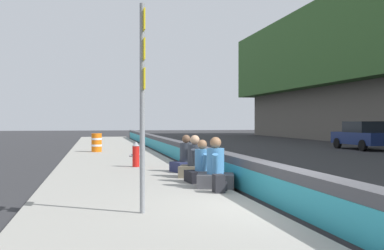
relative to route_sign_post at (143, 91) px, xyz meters
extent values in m
plane|color=#2B2B2D|center=(0.11, -2.73, -2.23)|extent=(160.00, 160.00, 0.00)
cube|color=gray|center=(0.11, -0.08, -2.16)|extent=(80.00, 4.40, 0.14)
cube|color=#47474C|center=(0.11, -2.73, -1.81)|extent=(76.00, 0.44, 0.85)
cube|color=teal|center=(0.11, -2.51, -1.85)|extent=(74.48, 0.01, 0.54)
cylinder|color=gray|center=(0.00, 0.01, -0.29)|extent=(0.09, 0.09, 3.60)
cube|color=yellow|center=(0.00, -0.01, 1.21)|extent=(0.44, 0.02, 0.36)
cube|color=black|center=(0.00, -0.03, 1.21)|extent=(0.30, 0.01, 0.10)
cube|color=yellow|center=(0.00, -0.01, 0.71)|extent=(0.44, 0.02, 0.36)
cube|color=black|center=(0.00, -0.03, 0.71)|extent=(0.30, 0.01, 0.10)
cube|color=yellow|center=(0.00, -0.01, 0.21)|extent=(0.44, 0.02, 0.36)
cube|color=black|center=(0.00, -0.03, 0.21)|extent=(0.30, 0.01, 0.10)
cylinder|color=red|center=(8.20, -0.59, -1.73)|extent=(0.24, 0.24, 0.72)
cone|color=gray|center=(8.20, -0.59, -1.29)|extent=(0.26, 0.26, 0.16)
cylinder|color=gray|center=(8.20, -0.76, -1.70)|extent=(0.10, 0.12, 0.10)
cylinder|color=gray|center=(8.20, -0.42, -1.70)|extent=(0.10, 0.12, 0.10)
cube|color=#424247|center=(2.75, -2.01, -1.93)|extent=(0.94, 1.03, 0.32)
cylinder|color=#427FB7|center=(2.75, -2.01, -1.46)|extent=(0.41, 0.41, 0.61)
sphere|color=#8E6647|center=(2.75, -2.01, -1.02)|extent=(0.27, 0.27, 0.27)
cylinder|color=#427FB7|center=(2.97, -2.07, -1.53)|extent=(0.34, 0.22, 0.54)
cylinder|color=#427FB7|center=(2.53, -1.95, -1.53)|extent=(0.34, 0.22, 0.54)
cube|color=black|center=(3.77, -1.92, -1.95)|extent=(0.76, 0.86, 0.30)
cylinder|color=#427FB7|center=(3.77, -1.92, -1.52)|extent=(0.38, 0.38, 0.56)
sphere|color=#8E6647|center=(3.77, -1.92, -1.12)|extent=(0.25, 0.25, 0.25)
cylinder|color=#427FB7|center=(3.98, -1.90, -1.57)|extent=(0.30, 0.16, 0.49)
cylinder|color=#427FB7|center=(3.57, -1.94, -1.57)|extent=(0.30, 0.16, 0.49)
cube|color=#706651|center=(4.87, -1.96, -1.93)|extent=(0.96, 1.04, 0.32)
cylinder|color=#333842|center=(4.87, -1.96, -1.47)|extent=(0.41, 0.41, 0.60)
sphere|color=tan|center=(4.87, -1.96, -1.04)|extent=(0.27, 0.27, 0.27)
cylinder|color=#333842|center=(5.08, -2.03, -1.53)|extent=(0.34, 0.24, 0.53)
cylinder|color=#333842|center=(4.66, -1.89, -1.53)|extent=(0.34, 0.24, 0.53)
cube|color=#23284C|center=(6.30, -1.99, -1.94)|extent=(0.93, 1.01, 0.31)
cylinder|color=#333842|center=(6.30, -1.99, -1.49)|extent=(0.40, 0.40, 0.59)
sphere|color=brown|center=(6.30, -1.99, -1.07)|extent=(0.26, 0.26, 0.26)
cylinder|color=#333842|center=(6.50, -1.92, -1.55)|extent=(0.33, 0.23, 0.52)
cylinder|color=#333842|center=(6.09, -2.06, -1.55)|extent=(0.33, 0.23, 0.52)
cube|color=#232328|center=(1.97, -1.88, -1.89)|extent=(0.32, 0.22, 0.40)
cube|color=#232328|center=(1.97, -2.02, -1.95)|extent=(0.22, 0.06, 0.20)
cylinder|color=orange|center=(16.55, 0.72, -1.62)|extent=(0.52, 0.52, 0.95)
cylinder|color=white|center=(16.55, 0.72, -1.43)|extent=(0.54, 0.54, 0.10)
cylinder|color=white|center=(16.55, 0.72, -1.76)|extent=(0.54, 0.54, 0.10)
cube|color=navy|center=(17.55, -15.07, -1.54)|extent=(4.51, 1.82, 0.72)
cube|color=black|center=(17.45, -15.07, -0.85)|extent=(2.21, 1.63, 0.66)
cylinder|color=black|center=(18.99, -14.21, -1.90)|extent=(0.66, 0.22, 0.66)
cylinder|color=black|center=(18.98, -15.94, -1.90)|extent=(0.66, 0.22, 0.66)
cylinder|color=black|center=(16.11, -14.20, -1.90)|extent=(0.66, 0.22, 0.66)
camera|label=1|loc=(-8.03, 0.80, -0.51)|focal=43.80mm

